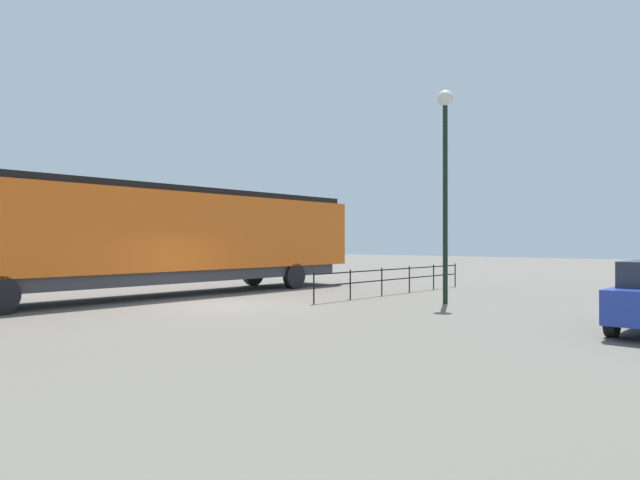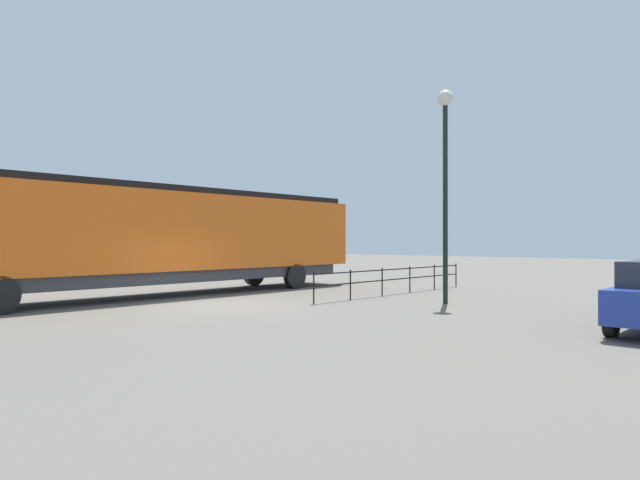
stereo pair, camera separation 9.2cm
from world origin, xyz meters
name	(u,v)px [view 1 (the left image)]	position (x,y,z in m)	size (l,w,h in m)	color
ground_plane	(220,305)	(0.00, 0.00, 0.00)	(120.00, 120.00, 0.00)	#666059
locomotive	(169,235)	(-4.02, 0.74, 2.31)	(3.00, 18.40, 4.10)	orange
lamp_post	(445,154)	(5.21, 5.24, 4.96)	(0.53, 0.53, 7.07)	black
platform_fence	(396,276)	(2.07, 7.02, 0.69)	(0.05, 9.60, 1.06)	black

